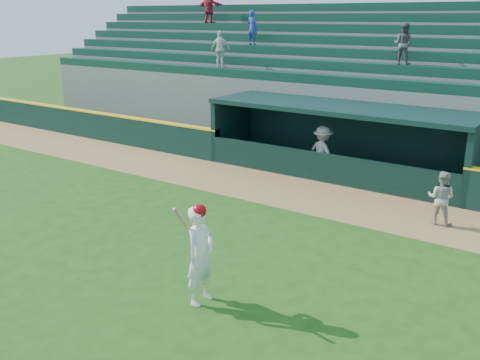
{
  "coord_description": "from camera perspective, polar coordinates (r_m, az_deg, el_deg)",
  "views": [
    {
      "loc": [
        7.66,
        -9.41,
        5.44
      ],
      "look_at": [
        0.0,
        1.6,
        1.3
      ],
      "focal_mm": 40.0,
      "sensor_mm": 36.0,
      "label": 1
    }
  ],
  "objects": [
    {
      "name": "ground",
      "position": [
        13.29,
        -3.97,
        -7.04
      ],
      "size": [
        120.0,
        120.0,
        0.0
      ],
      "primitive_type": "plane",
      "color": "#204B12",
      "rests_on": "ground"
    },
    {
      "name": "warning_track",
      "position": [
        17.11,
        6.32,
        -1.46
      ],
      "size": [
        40.0,
        3.0,
        0.01
      ],
      "primitive_type": "cube",
      "color": "olive",
      "rests_on": "ground"
    },
    {
      "name": "field_wall_left",
      "position": [
        25.97,
        -16.25,
        5.74
      ],
      "size": [
        15.5,
        0.3,
        1.2
      ],
      "primitive_type": "cube",
      "color": "black",
      "rests_on": "ground"
    },
    {
      "name": "wall_stripe_left",
      "position": [
        25.86,
        -16.36,
        7.11
      ],
      "size": [
        15.5,
        0.32,
        0.06
      ],
      "primitive_type": "cube",
      "color": "yellow",
      "rests_on": "field_wall_left"
    },
    {
      "name": "dugout_player_front",
      "position": [
        15.34,
        20.65,
        -1.8
      ],
      "size": [
        0.75,
        0.59,
        1.49
      ],
      "primitive_type": "imported",
      "rotation": [
        0.0,
        0.0,
        3.18
      ],
      "color": "#A0A09A",
      "rests_on": "ground"
    },
    {
      "name": "dugout_player_inside",
      "position": [
        18.67,
        8.8,
        2.94
      ],
      "size": [
        1.34,
        1.02,
        1.83
      ],
      "primitive_type": "imported",
      "rotation": [
        0.0,
        0.0,
        2.82
      ],
      "color": "#9B9B96",
      "rests_on": "ground"
    },
    {
      "name": "dugout",
      "position": [
        19.45,
        10.87,
        4.74
      ],
      "size": [
        9.4,
        2.8,
        2.46
      ],
      "color": "slate",
      "rests_on": "ground"
    },
    {
      "name": "stands",
      "position": [
        23.47,
        15.71,
        9.08
      ],
      "size": [
        34.5,
        6.25,
        7.43
      ],
      "color": "slate",
      "rests_on": "ground"
    },
    {
      "name": "batter_at_plate",
      "position": [
        10.46,
        -4.26,
        -7.89
      ],
      "size": [
        0.53,
        0.84,
        2.06
      ],
      "color": "white",
      "rests_on": "ground"
    }
  ]
}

